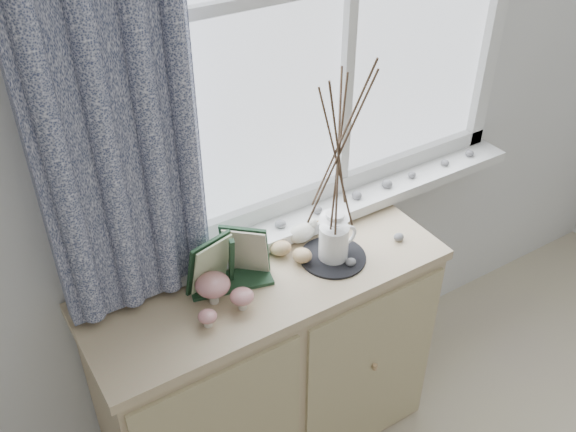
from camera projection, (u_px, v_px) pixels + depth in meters
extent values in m
cube|color=silver|center=(265.00, 108.00, 2.02)|extent=(4.00, 0.04, 2.60)
cube|color=white|center=(349.00, 201.00, 2.34)|extent=(1.45, 0.16, 0.04)
cube|color=#091235|center=(97.00, 37.00, 1.49)|extent=(0.44, 0.06, 1.61)
cube|color=tan|center=(269.00, 368.00, 2.31)|extent=(1.17, 0.43, 0.81)
cube|color=tan|center=(267.00, 280.00, 2.06)|extent=(1.20, 0.45, 0.03)
cube|color=tan|center=(371.00, 375.00, 2.29)|extent=(0.55, 0.01, 0.75)
cylinder|color=beige|center=(214.00, 294.00, 1.94)|extent=(0.03, 0.03, 0.07)
ellipsoid|color=#950504|center=(213.00, 285.00, 1.92)|extent=(0.11, 0.11, 0.06)
cylinder|color=beige|center=(242.00, 302.00, 1.92)|extent=(0.03, 0.03, 0.05)
ellipsoid|color=#950504|center=(242.00, 296.00, 1.91)|extent=(0.07, 0.07, 0.04)
cylinder|color=beige|center=(208.00, 321.00, 1.87)|extent=(0.03, 0.03, 0.04)
ellipsoid|color=#950504|center=(207.00, 316.00, 1.86)|extent=(0.06, 0.06, 0.03)
ellipsoid|color=tan|center=(302.00, 255.00, 2.09)|extent=(0.06, 0.05, 0.08)
ellipsoid|color=tan|center=(281.00, 248.00, 2.12)|extent=(0.06, 0.05, 0.08)
cylinder|color=black|center=(333.00, 257.00, 2.12)|extent=(0.22, 0.22, 0.01)
cylinder|color=white|center=(334.00, 242.00, 2.09)|extent=(0.10, 0.10, 0.12)
cone|color=white|center=(335.00, 222.00, 2.04)|extent=(0.10, 0.10, 0.04)
cylinder|color=white|center=(335.00, 217.00, 2.03)|extent=(0.06, 0.06, 0.03)
torus|color=white|center=(347.00, 235.00, 2.11)|extent=(0.07, 0.01, 0.07)
ellipsoid|color=gray|center=(351.00, 262.00, 2.09)|extent=(0.04, 0.03, 0.03)
ellipsoid|color=gray|center=(332.00, 233.00, 2.22)|extent=(0.04, 0.03, 0.03)
ellipsoid|color=gray|center=(399.00, 237.00, 2.20)|extent=(0.04, 0.03, 0.03)
ellipsoid|color=gray|center=(297.00, 238.00, 2.19)|extent=(0.04, 0.03, 0.03)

